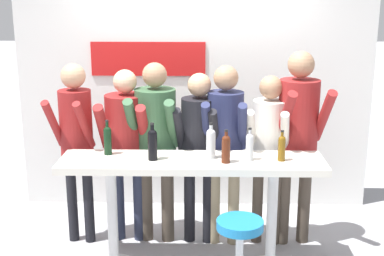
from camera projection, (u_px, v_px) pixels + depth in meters
back_wall at (194, 98)px, 5.84m from camera, size 3.82×0.12×2.43m
tasting_table at (192, 179)px, 4.52m from camera, size 2.22×0.52×1.00m
bar_stool at (239, 249)px, 4.08m from camera, size 0.38×0.38×0.69m
person_far_left at (76, 132)px, 4.93m from camera, size 0.41×0.54×1.73m
person_left at (127, 138)px, 5.00m from camera, size 0.48×0.56×1.67m
person_center_left at (155, 134)px, 4.96m from camera, size 0.49×0.59×1.74m
person_center at (199, 140)px, 4.94m from camera, size 0.44×0.55×1.65m
person_center_right at (225, 135)px, 4.90m from camera, size 0.43×0.55×1.72m
person_right at (269, 141)px, 4.92m from camera, size 0.44×0.55×1.63m
person_far_right at (298, 127)px, 4.89m from camera, size 0.49×0.61×1.85m
wine_bottle_0 at (226, 147)px, 4.36m from camera, size 0.07×0.07×0.28m
wine_bottle_1 at (211, 142)px, 4.47m from camera, size 0.08×0.08×0.31m
wine_bottle_2 at (282, 147)px, 4.41m from camera, size 0.06×0.06×0.26m
wine_bottle_3 at (108, 139)px, 4.57m from camera, size 0.07×0.07×0.31m
wine_bottle_4 at (250, 145)px, 4.42m from camera, size 0.06×0.06×0.28m
wine_bottle_5 at (153, 143)px, 4.42m from camera, size 0.08×0.08×0.32m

